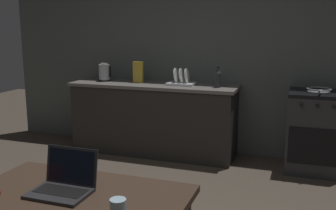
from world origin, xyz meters
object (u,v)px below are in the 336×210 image
electric_kettle (104,73)px  bottle (218,78)px  laptop (63,184)px  frying_pan (319,90)px  dish_rack (182,81)px  cereal_box (138,72)px  stove_oven (314,132)px

electric_kettle → bottle: bottle is taller
laptop → electric_kettle: bearing=126.6°
frying_pan → dish_rack: 1.60m
cereal_box → dish_rack: (0.60, -0.02, -0.09)m
frying_pan → cereal_box: bearing=178.7°
laptop → dish_rack: bearing=106.8°
bottle → dish_rack: size_ratio=0.73×
bottle → laptop: bearing=-94.9°
stove_oven → bottle: size_ratio=3.68×
laptop → dish_rack: (-0.22, 2.89, 0.18)m
laptop → cereal_box: bearing=118.1°
stove_oven → laptop: size_ratio=2.87×
frying_pan → cereal_box: (-2.20, 0.05, 0.11)m
bottle → cereal_box: bearing=176.2°
laptop → cereal_box: size_ratio=1.18×
electric_kettle → cereal_box: (0.48, 0.02, 0.02)m
laptop → frying_pan: laptop is taller
stove_oven → electric_kettle: 2.73m
laptop → bottle: bearing=97.5°
bottle → dish_rack: bottle is taller
cereal_box → dish_rack: 0.60m
electric_kettle → cereal_box: cereal_box is taller
stove_oven → bottle: bottle is taller
dish_rack → electric_kettle: bearing=-180.0°
laptop → frying_pan: bearing=76.7°
frying_pan → dish_rack: dish_rack is taller
cereal_box → dish_rack: size_ratio=0.80×
laptop → bottle: (0.24, 2.84, 0.25)m
frying_pan → dish_rack: (-1.60, 0.03, 0.02)m
bottle → frying_pan: bearing=1.1°
bottle → frying_pan: 1.14m
stove_oven → dish_rack: bearing=179.9°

